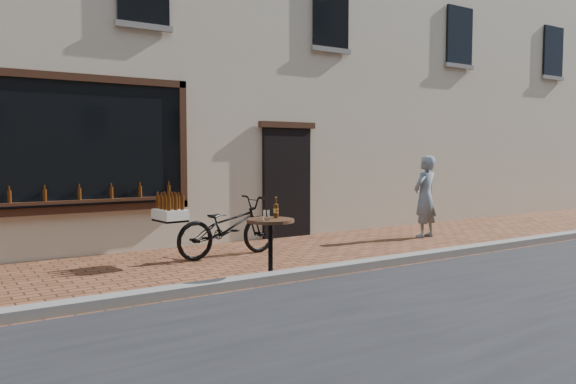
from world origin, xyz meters
TOP-DOWN VIEW (x-y plane):
  - ground at (0.00, 0.00)m, footprint 90.00×90.00m
  - kerb at (0.00, 0.20)m, footprint 90.00×0.25m
  - shop_building at (0.00, 6.50)m, footprint 28.00×6.20m
  - cargo_bicycle at (-0.12, 2.18)m, footprint 2.19×0.81m
  - bistro_table at (-0.38, 0.35)m, footprint 0.64×0.64m
  - pedestrian at (4.19, 1.88)m, footprint 0.67×0.51m

SIDE VIEW (x-z plane):
  - ground at x=0.00m, z-range 0.00..0.00m
  - kerb at x=0.00m, z-range 0.00..0.12m
  - cargo_bicycle at x=-0.12m, z-range -0.02..1.03m
  - bistro_table at x=-0.38m, z-range 0.04..1.13m
  - pedestrian at x=4.19m, z-range 0.00..1.65m
  - shop_building at x=0.00m, z-range 0.00..10.00m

